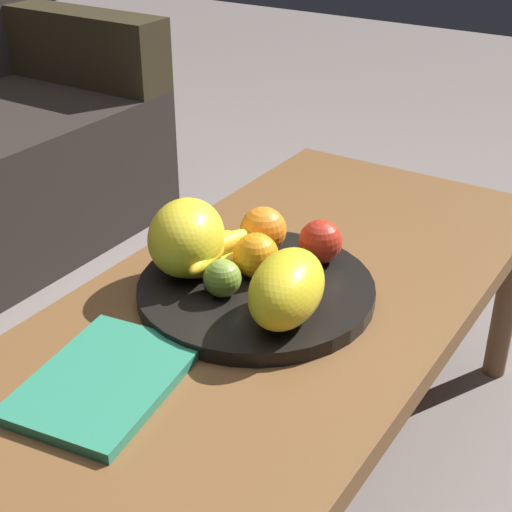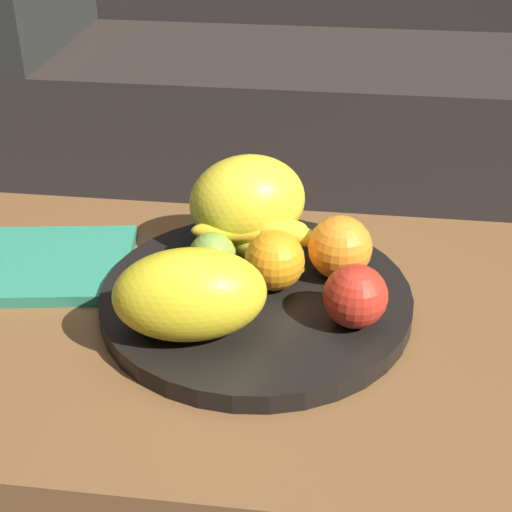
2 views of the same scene
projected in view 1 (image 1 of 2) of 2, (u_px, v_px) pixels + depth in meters
name	position (u px, v px, depth m)	size (l,w,h in m)	color
ground_plane	(272.00, 484.00, 1.44)	(8.00, 8.00, 0.00)	slate
coffee_table	(275.00, 318.00, 1.25)	(1.23, 0.57, 0.42)	brown
fruit_bowl	(256.00, 290.00, 1.22)	(0.38, 0.38, 0.03)	black
melon_large_front	(186.00, 237.00, 1.22)	(0.16, 0.12, 0.12)	yellow
melon_smaller_beside	(287.00, 288.00, 1.10)	(0.17, 0.10, 0.10)	yellow
orange_front	(256.00, 256.00, 1.22)	(0.07, 0.07, 0.07)	orange
orange_left	(263.00, 230.00, 1.29)	(0.08, 0.08, 0.08)	orange
apple_front	(320.00, 242.00, 1.26)	(0.07, 0.07, 0.07)	red
apple_left	(222.00, 278.00, 1.17)	(0.06, 0.06, 0.06)	olive
banana_bunch	(215.00, 256.00, 1.23)	(0.18, 0.14, 0.06)	yellow
magazine	(105.00, 381.00, 1.02)	(0.25, 0.18, 0.02)	#2D8162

